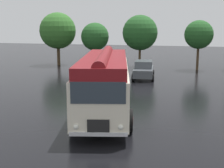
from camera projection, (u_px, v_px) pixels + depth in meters
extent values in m
plane|color=black|center=(97.00, 117.00, 16.80)|extent=(120.00, 120.00, 0.00)
cube|color=silver|center=(105.00, 85.00, 17.30)|extent=(4.78, 10.31, 2.10)
cube|color=maroon|center=(105.00, 61.00, 17.05)|extent=(4.54, 10.07, 0.56)
cylinder|color=maroon|center=(105.00, 57.00, 17.00)|extent=(2.82, 9.37, 0.60)
cube|color=#2D3842|center=(128.00, 74.00, 17.45)|extent=(1.92, 7.78, 0.84)
cube|color=#2D3842|center=(83.00, 74.00, 17.52)|extent=(1.92, 7.78, 0.84)
cube|color=maroon|center=(128.00, 84.00, 17.45)|extent=(1.96, 7.98, 0.12)
cube|color=maroon|center=(83.00, 84.00, 17.52)|extent=(1.96, 7.98, 0.12)
cube|color=#2D3842|center=(98.00, 93.00, 12.25)|extent=(2.15, 0.55, 0.88)
cube|color=black|center=(98.00, 126.00, 12.50)|extent=(0.89, 0.27, 0.56)
cube|color=silver|center=(98.00, 134.00, 12.54)|extent=(2.33, 0.66, 0.16)
sphere|color=white|center=(121.00, 127.00, 12.47)|extent=(0.22, 0.22, 0.22)
sphere|color=white|center=(76.00, 127.00, 12.52)|extent=(0.22, 0.22, 0.22)
cylinder|color=black|center=(129.00, 121.00, 14.41)|extent=(0.53, 1.13, 1.10)
cylinder|color=maroon|center=(129.00, 121.00, 14.41)|extent=(0.40, 0.45, 0.39)
cylinder|color=black|center=(74.00, 120.00, 14.49)|extent=(0.53, 1.13, 1.10)
cylinder|color=maroon|center=(74.00, 120.00, 14.49)|extent=(0.40, 0.45, 0.39)
cylinder|color=black|center=(127.00, 93.00, 20.30)|extent=(0.53, 1.13, 1.10)
cylinder|color=maroon|center=(127.00, 93.00, 20.30)|extent=(0.40, 0.45, 0.39)
cylinder|color=black|center=(87.00, 92.00, 20.38)|extent=(0.53, 1.13, 1.10)
cylinder|color=maroon|center=(87.00, 92.00, 20.38)|extent=(0.40, 0.45, 0.39)
cube|color=#144C28|center=(114.00, 70.00, 29.68)|extent=(2.14, 4.36, 0.70)
cube|color=#144C28|center=(114.00, 63.00, 29.70)|extent=(1.72, 2.33, 0.64)
cube|color=#2D3842|center=(122.00, 63.00, 29.58)|extent=(0.23, 1.92, 0.50)
cube|color=#2D3842|center=(106.00, 63.00, 29.82)|extent=(0.23, 1.92, 0.50)
cylinder|color=black|center=(121.00, 76.00, 28.35)|extent=(0.27, 0.66, 0.64)
cylinder|color=black|center=(102.00, 76.00, 28.62)|extent=(0.27, 0.66, 0.64)
cylinder|color=black|center=(125.00, 72.00, 30.87)|extent=(0.27, 0.66, 0.64)
cylinder|color=black|center=(107.00, 71.00, 31.15)|extent=(0.27, 0.66, 0.64)
cube|color=#4C5156|center=(143.00, 72.00, 28.72)|extent=(2.20, 4.38, 0.70)
cube|color=#4C5156|center=(144.00, 64.00, 28.74)|extent=(1.75, 2.35, 0.64)
cube|color=#2D3842|center=(152.00, 64.00, 28.63)|extent=(0.26, 1.92, 0.50)
cube|color=#2D3842|center=(135.00, 64.00, 28.85)|extent=(0.26, 1.92, 0.50)
cylinder|color=black|center=(153.00, 78.00, 27.40)|extent=(0.28, 0.66, 0.64)
cylinder|color=black|center=(133.00, 77.00, 27.64)|extent=(0.28, 0.66, 0.64)
cylinder|color=black|center=(153.00, 73.00, 29.93)|extent=(0.28, 0.66, 0.64)
cylinder|color=black|center=(135.00, 73.00, 30.18)|extent=(0.28, 0.66, 0.64)
cylinder|color=#4C3823|center=(59.00, 55.00, 38.62)|extent=(0.38, 0.38, 2.54)
sphere|color=#336B28|center=(58.00, 31.00, 38.07)|extent=(4.42, 4.42, 4.42)
sphere|color=#336B28|center=(59.00, 29.00, 37.78)|extent=(2.73, 2.73, 2.73)
cylinder|color=#4C3823|center=(95.00, 57.00, 37.23)|extent=(0.30, 0.30, 2.30)
sphere|color=#235623|center=(95.00, 37.00, 36.78)|extent=(3.28, 3.28, 3.28)
sphere|color=#235623|center=(98.00, 36.00, 36.78)|extent=(2.28, 2.28, 2.28)
cylinder|color=#4C3823|center=(140.00, 57.00, 36.22)|extent=(0.27, 0.27, 2.50)
sphere|color=#235623|center=(140.00, 33.00, 35.70)|extent=(4.03, 4.03, 4.03)
sphere|color=#235623|center=(137.00, 33.00, 36.00)|extent=(2.38, 2.38, 2.38)
cylinder|color=#4C3823|center=(198.00, 58.00, 34.19)|extent=(0.27, 0.27, 2.71)
sphere|color=#235623|center=(199.00, 35.00, 33.72)|extent=(3.10, 3.10, 3.10)
sphere|color=#235623|center=(198.00, 32.00, 33.83)|extent=(1.95, 1.95, 1.95)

